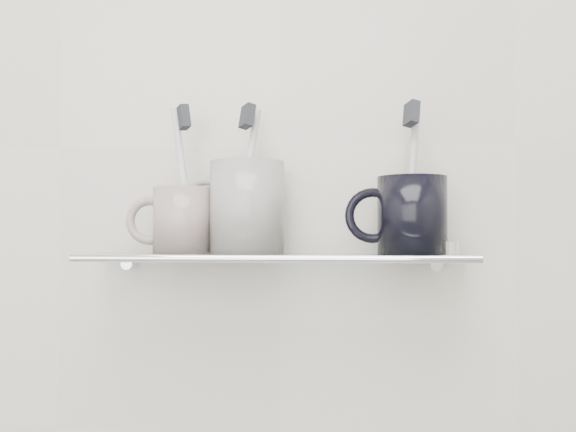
# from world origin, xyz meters

# --- Properties ---
(wall_back) EXTENTS (2.50, 0.00, 2.50)m
(wall_back) POSITION_xyz_m (0.00, 1.10, 1.25)
(wall_back) COLOR beige
(wall_back) RESTS_ON ground
(shelf_glass) EXTENTS (0.50, 0.12, 0.01)m
(shelf_glass) POSITION_xyz_m (0.00, 1.04, 1.10)
(shelf_glass) COLOR silver
(shelf_glass) RESTS_ON wall_back
(shelf_rail) EXTENTS (0.50, 0.01, 0.01)m
(shelf_rail) POSITION_xyz_m (0.00, 0.98, 1.10)
(shelf_rail) COLOR silver
(shelf_rail) RESTS_ON shelf_glass
(bracket_left) EXTENTS (0.02, 0.03, 0.02)m
(bracket_left) POSITION_xyz_m (-0.21, 1.09, 1.09)
(bracket_left) COLOR silver
(bracket_left) RESTS_ON wall_back
(bracket_right) EXTENTS (0.02, 0.03, 0.02)m
(bracket_right) POSITION_xyz_m (0.21, 1.09, 1.09)
(bracket_right) COLOR silver
(bracket_right) RESTS_ON wall_back
(mug_left) EXTENTS (0.10, 0.10, 0.09)m
(mug_left) POSITION_xyz_m (-0.12, 1.04, 1.14)
(mug_left) COLOR silver
(mug_left) RESTS_ON shelf_glass
(mug_left_handle) EXTENTS (0.06, 0.01, 0.06)m
(mug_left_handle) POSITION_xyz_m (-0.17, 1.04, 1.14)
(mug_left_handle) COLOR silver
(mug_left_handle) RESTS_ON mug_left
(toothbrush_left) EXTENTS (0.04, 0.03, 0.19)m
(toothbrush_left) POSITION_xyz_m (-0.12, 1.04, 1.20)
(toothbrush_left) COLOR silver
(toothbrush_left) RESTS_ON mug_left
(bristles_left) EXTENTS (0.03, 0.03, 0.03)m
(bristles_left) POSITION_xyz_m (-0.12, 1.04, 1.28)
(bristles_left) COLOR #25272B
(bristles_left) RESTS_ON toothbrush_left
(mug_center) EXTENTS (0.12, 0.12, 0.12)m
(mug_center) POSITION_xyz_m (-0.04, 1.04, 1.16)
(mug_center) COLOR white
(mug_center) RESTS_ON shelf_glass
(mug_center_handle) EXTENTS (0.08, 0.01, 0.08)m
(mug_center_handle) POSITION_xyz_m (-0.09, 1.04, 1.16)
(mug_center_handle) COLOR white
(mug_center_handle) RESTS_ON mug_center
(toothbrush_center) EXTENTS (0.04, 0.06, 0.19)m
(toothbrush_center) POSITION_xyz_m (-0.04, 1.04, 1.20)
(toothbrush_center) COLOR silver
(toothbrush_center) RESTS_ON mug_center
(bristles_center) EXTENTS (0.03, 0.03, 0.03)m
(bristles_center) POSITION_xyz_m (-0.04, 1.04, 1.28)
(bristles_center) COLOR #25272B
(bristles_center) RESTS_ON toothbrush_center
(mug_right) EXTENTS (0.11, 0.11, 0.10)m
(mug_right) POSITION_xyz_m (0.18, 1.04, 1.15)
(mug_right) COLOR black
(mug_right) RESTS_ON shelf_glass
(mug_right_handle) EXTENTS (0.07, 0.01, 0.07)m
(mug_right_handle) POSITION_xyz_m (0.12, 1.04, 1.15)
(mug_right_handle) COLOR black
(mug_right_handle) RESTS_ON mug_right
(toothbrush_right) EXTENTS (0.03, 0.06, 0.19)m
(toothbrush_right) POSITION_xyz_m (0.18, 1.04, 1.20)
(toothbrush_right) COLOR #B8AAA0
(toothbrush_right) RESTS_ON mug_right
(bristles_right) EXTENTS (0.02, 0.03, 0.04)m
(bristles_right) POSITION_xyz_m (0.18, 1.04, 1.28)
(bristles_right) COLOR #25272B
(bristles_right) RESTS_ON toothbrush_right
(chrome_cap) EXTENTS (0.04, 0.04, 0.02)m
(chrome_cap) POSITION_xyz_m (0.21, 1.04, 1.11)
(chrome_cap) COLOR silver
(chrome_cap) RESTS_ON shelf_glass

